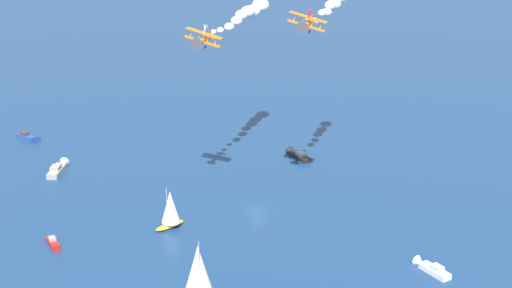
% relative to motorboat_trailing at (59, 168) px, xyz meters
% --- Properties ---
extents(ground_plane, '(2000.00, 2000.00, 0.00)m').
position_rel_motorboat_trailing_xyz_m(ground_plane, '(-48.55, -4.75, -0.72)').
color(ground_plane, navy).
extents(motorboat_trailing, '(6.02, 9.32, 2.66)m').
position_rel_motorboat_trailing_xyz_m(motorboat_trailing, '(0.00, 0.00, 0.00)').
color(motorboat_trailing, '#9E9993').
rests_on(motorboat_trailing, ground_plane).
extents(motorboat_ahead, '(7.95, 5.90, 2.33)m').
position_rel_motorboat_trailing_xyz_m(motorboat_ahead, '(-41.72, -34.68, -0.09)').
color(motorboat_ahead, black).
rests_on(motorboat_ahead, ground_plane).
extents(sailboat_outer_ring_a, '(4.45, 6.76, 8.40)m').
position_rel_motorboat_trailing_xyz_m(sailboat_outer_ring_a, '(-38.20, 10.27, 3.11)').
color(sailboat_outer_ring_a, gold).
rests_on(sailboat_outer_ring_a, ground_plane).
extents(motorboat_outer_ring_b, '(7.53, 2.77, 2.14)m').
position_rel_motorboat_trailing_xyz_m(motorboat_outer_ring_b, '(20.78, -11.81, -0.14)').
color(motorboat_outer_ring_b, '#23478C').
rests_on(motorboat_outer_ring_b, ground_plane).
extents(sailboat_outer_ring_c, '(7.79, 8.04, 11.28)m').
position_rel_motorboat_trailing_xyz_m(sailboat_outer_ring_c, '(-58.23, 30.18, 4.43)').
color(sailboat_outer_ring_c, '#B21E1E').
rests_on(sailboat_outer_ring_c, ground_plane).
extents(motorboat_outer_ring_d, '(7.68, 5.19, 2.21)m').
position_rel_motorboat_trailing_xyz_m(motorboat_outer_ring_d, '(-86.91, 1.52, -0.12)').
color(motorboat_outer_ring_d, white).
rests_on(motorboat_outer_ring_d, ground_plane).
extents(motorboat_outer_ring_f, '(5.75, 4.44, 1.70)m').
position_rel_motorboat_trailing_xyz_m(motorboat_outer_ring_f, '(-24.51, 27.64, -0.26)').
color(motorboat_outer_ring_f, '#B21E1E').
rests_on(motorboat_outer_ring_f, ground_plane).
extents(biplane_lead, '(7.52, 7.03, 3.68)m').
position_rel_motorboat_trailing_xyz_m(biplane_lead, '(-58.00, -6.37, 37.91)').
color(biplane_lead, orange).
extents(wingwalker_lead, '(1.47, 0.38, 1.53)m').
position_rel_motorboat_trailing_xyz_m(wingwalker_lead, '(-58.46, -6.45, 40.01)').
color(wingwalker_lead, red).
extents(smoke_trail_lead, '(6.76, 22.58, 3.61)m').
position_rel_motorboat_trailing_xyz_m(smoke_trail_lead, '(-53.84, -26.28, 37.84)').
color(smoke_trail_lead, silver).
extents(biplane_wingman, '(7.52, 7.03, 3.68)m').
position_rel_motorboat_trailing_xyz_m(biplane_wingman, '(-39.89, 0.47, 34.22)').
color(biplane_wingman, orange).
extents(wingwalker_wingman, '(0.91, 0.29, 1.79)m').
position_rel_motorboat_trailing_xyz_m(wingwalker_wingman, '(-40.37, 0.39, 36.36)').
color(wingwalker_wingman, white).
extents(smoke_trail_wingman, '(9.02, 31.52, 4.16)m').
position_rel_motorboat_trailing_xyz_m(smoke_trail_wingman, '(-34.30, -25.92, 34.23)').
color(smoke_trail_wingman, silver).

